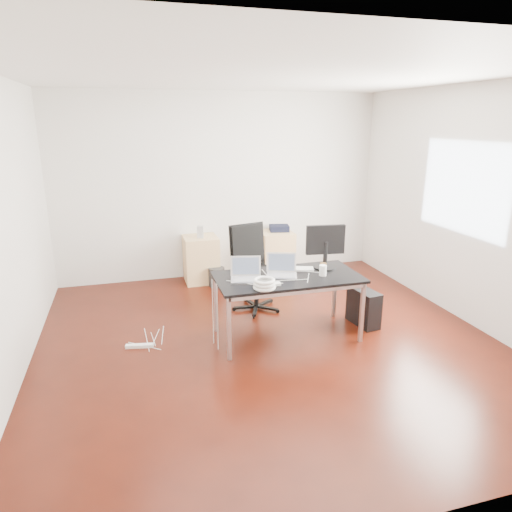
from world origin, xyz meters
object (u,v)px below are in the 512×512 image
object	(u,v)px
desk	(288,280)
office_chair	(253,263)
filing_cabinet_left	(201,259)
pc_tower	(364,307)
filing_cabinet_right	(276,253)

from	to	relation	value
desk	office_chair	world-z (taller)	office_chair
filing_cabinet_left	pc_tower	bearing A→B (deg)	-51.93
pc_tower	office_chair	bearing A→B (deg)	134.67
office_chair	filing_cabinet_left	size ratio (longest dim) A/B	1.54
office_chair	filing_cabinet_right	bearing A→B (deg)	45.56
filing_cabinet_right	pc_tower	world-z (taller)	filing_cabinet_right
office_chair	filing_cabinet_right	xyz separation A→B (m)	(0.71, 1.21, -0.26)
office_chair	filing_cabinet_left	distance (m)	1.33
office_chair	filing_cabinet_right	distance (m)	1.42
filing_cabinet_left	filing_cabinet_right	distance (m)	1.20
desk	pc_tower	xyz separation A→B (m)	(1.00, 0.05, -0.46)
filing_cabinet_right	pc_tower	bearing A→B (deg)	-78.33
filing_cabinet_left	pc_tower	xyz separation A→B (m)	(1.63, -2.08, -0.13)
office_chair	pc_tower	distance (m)	1.49
office_chair	filing_cabinet_left	xyz separation A→B (m)	(-0.49, 1.21, -0.26)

